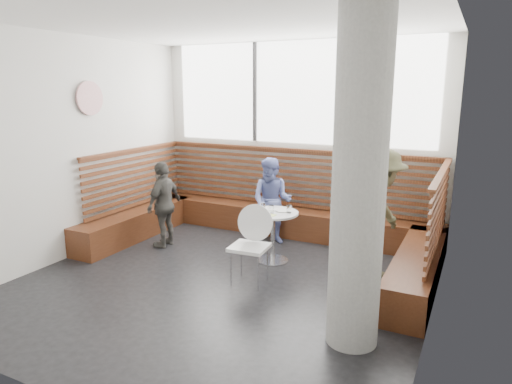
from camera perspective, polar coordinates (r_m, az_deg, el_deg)
The scene contains 15 objects.
room at distance 5.53m, azimuth -4.61°, elevation 4.04°, with size 5.00×5.00×3.20m.
booth at distance 7.33m, azimuth 2.70°, elevation -3.32°, with size 5.00×2.50×1.44m.
concrete_column at distance 4.27m, azimuth 12.75°, elevation 1.15°, with size 0.50×0.50×3.20m, color gray.
wall_art at distance 7.33m, azimuth -20.07°, elevation 10.95°, with size 0.50×0.50×0.03m, color white.
cafe_table at distance 6.50m, azimuth 2.12°, elevation -4.29°, with size 0.72×0.72×0.74m.
cafe_chair at distance 5.82m, azimuth -0.49°, elevation -5.78°, with size 0.48×0.47×1.00m.
adult_man at distance 6.04m, azimuth 15.18°, elevation -2.82°, with size 1.11×0.64×1.72m, color #505035.
child_back at distance 7.29m, azimuth 1.99°, elevation -1.10°, with size 0.67×0.52×1.38m, color #6E7BBF.
child_left at distance 7.27m, azimuth -11.41°, elevation -1.52°, with size 0.79×0.33×1.35m, color #484642.
plate_near at distance 6.56m, azimuth 1.37°, elevation -2.15°, with size 0.20×0.20×0.01m, color white.
plate_far at distance 6.49m, azimuth 3.39°, elevation -2.33°, with size 0.21×0.21×0.01m, color white.
glass_left at distance 6.49m, azimuth 0.85°, elevation -1.90°, with size 0.07×0.07×0.11m, color white.
glass_mid at distance 6.38m, azimuth 1.93°, elevation -2.15°, with size 0.07×0.07×0.11m, color white.
glass_right at distance 6.40m, azimuth 4.16°, elevation -2.14°, with size 0.07×0.07×0.11m, color white.
menu_card at distance 6.28m, azimuth 1.64°, elevation -2.89°, with size 0.18×0.13×0.00m, color #A5C64C.
Camera 1 is at (2.83, -4.67, 2.44)m, focal length 32.00 mm.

